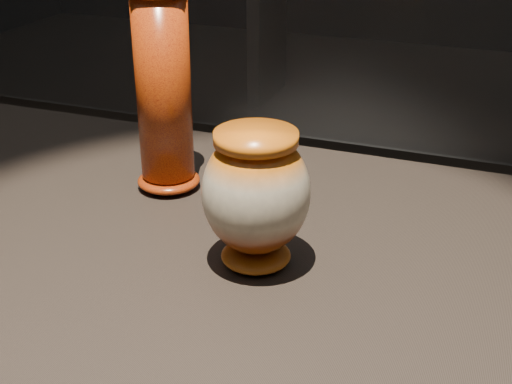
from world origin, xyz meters
TOP-DOWN VIEW (x-y plane):
  - main_vase at (-0.03, -0.05)m, footprint 0.20×0.20m
  - tall_vase at (-0.26, 0.13)m, footprint 0.12×0.12m
  - back_shelf at (-0.39, 3.29)m, footprint 2.00×0.60m

SIDE VIEW (x-z plane):
  - back_shelf at x=-0.39m, z-range 0.19..1.09m
  - main_vase at x=-0.03m, z-range 0.91..1.11m
  - tall_vase at x=-0.26m, z-range 0.89..1.24m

